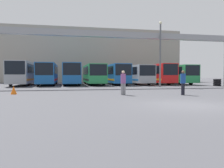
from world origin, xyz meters
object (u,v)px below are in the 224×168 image
bus_slot_4 (115,73)px  bus_slot_6 (154,73)px  bus_slot_3 (93,73)px  traffic_cone (14,90)px  tire_stack (217,82)px  bus_slot_1 (48,73)px  pedestrian_near_left (183,82)px  bus_slot_2 (71,73)px  bus_slot_0 (24,72)px  bus_slot_7 (176,74)px  pedestrian_mid_left (123,82)px  bus_slot_5 (136,74)px  lamp_post (160,51)px

bus_slot_4 → bus_slot_6: bus_slot_6 is taller
bus_slot_3 → traffic_cone: (-8.04, -16.07, -1.43)m
tire_stack → bus_slot_3: bearing=154.1°
bus_slot_1 → pedestrian_near_left: bus_slot_1 is taller
bus_slot_1 → traffic_cone: bearing=-94.2°
bus_slot_1 → bus_slot_2: bearing=10.0°
bus_slot_2 → pedestrian_near_left: (7.80, -19.90, -0.86)m
bus_slot_0 → bus_slot_2: 6.85m
bus_slot_0 → bus_slot_7: bus_slot_0 is taller
bus_slot_1 → bus_slot_7: (20.53, -0.52, -0.07)m
bus_slot_2 → traffic_cone: bus_slot_2 is taller
bus_slot_4 → pedestrian_mid_left: 18.64m
traffic_cone → bus_slot_7: bearing=35.7°
bus_slot_3 → tire_stack: 17.81m
pedestrian_near_left → tire_stack: 16.32m
bus_slot_6 → traffic_cone: (-18.30, -16.68, -1.51)m
tire_stack → bus_slot_7: bearing=107.4°
bus_slot_3 → bus_slot_7: bus_slot_3 is taller
pedestrian_mid_left → tire_stack: size_ratio=1.74×
bus_slot_5 → bus_slot_3: bearing=178.5°
bus_slot_0 → bus_slot_2: bearing=2.8°
lamp_post → traffic_cone: bearing=-154.4°
bus_slot_4 → bus_slot_1: bearing=179.9°
bus_slot_4 → bus_slot_5: size_ratio=1.05×
bus_slot_6 → pedestrian_near_left: bus_slot_6 is taller
bus_slot_2 → bus_slot_6: size_ratio=1.01×
pedestrian_near_left → traffic_cone: pedestrian_near_left is taller
bus_slot_7 → traffic_cone: (-21.72, -15.63, -1.42)m
bus_slot_3 → lamp_post: size_ratio=1.37×
bus_slot_4 → bus_slot_6: 6.86m
bus_slot_2 → tire_stack: bus_slot_2 is taller
bus_slot_7 → lamp_post: bearing=-127.9°
traffic_cone → tire_stack: size_ratio=0.61×
bus_slot_4 → tire_stack: (12.56, -7.81, -1.30)m
bus_slot_3 → bus_slot_4: size_ratio=0.99×
traffic_cone → lamp_post: 17.41m
pedestrian_near_left → bus_slot_4: bearing=51.8°
bus_slot_1 → pedestrian_near_left: 22.34m
bus_slot_0 → lamp_post: bearing=-27.5°
bus_slot_7 → bus_slot_1: bearing=178.6°
bus_slot_0 → bus_slot_3: bus_slot_0 is taller
bus_slot_2 → pedestrian_mid_left: bus_slot_2 is taller
bus_slot_4 → bus_slot_6: size_ratio=0.91×
bus_slot_5 → lamp_post: size_ratio=1.32×
bus_slot_2 → bus_slot_7: (17.11, -1.12, -0.08)m
bus_slot_5 → bus_slot_7: 6.85m
lamp_post → bus_slot_1: bearing=147.9°
traffic_cone → tire_stack: (24.02, 8.32, 0.16)m
bus_slot_3 → bus_slot_6: 10.28m
bus_slot_2 → pedestrian_mid_left: 19.28m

